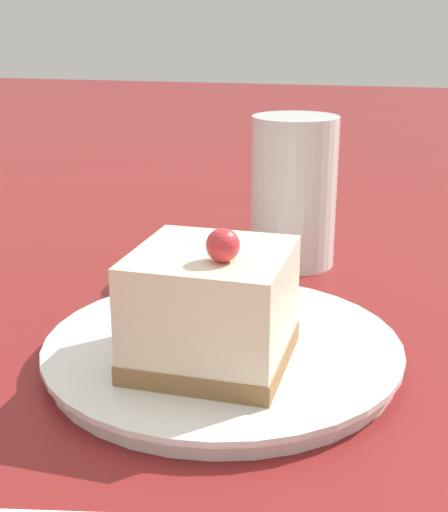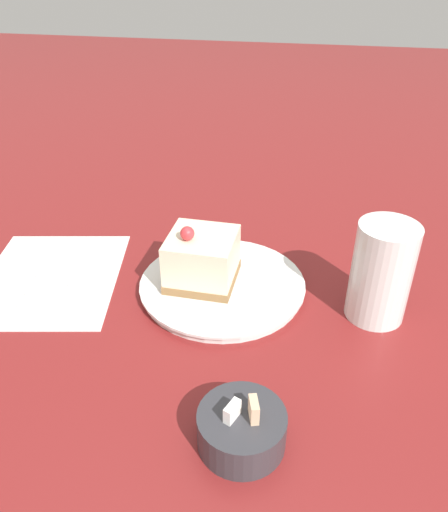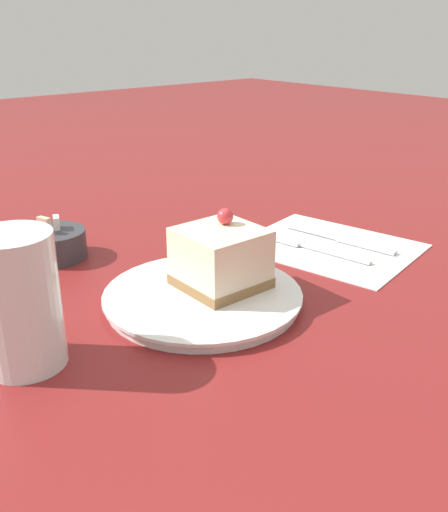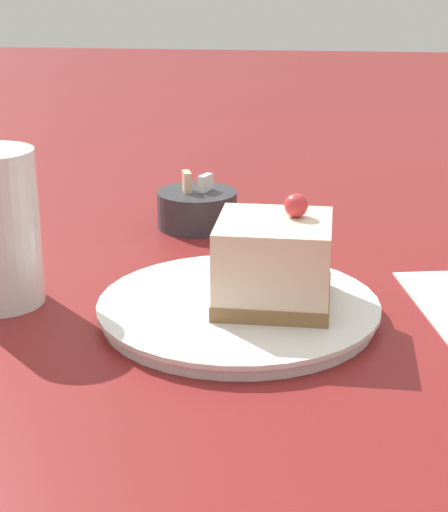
{
  "view_description": "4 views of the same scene",
  "coord_description": "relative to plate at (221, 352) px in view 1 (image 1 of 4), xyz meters",
  "views": [
    {
      "loc": [
        0.41,
        0.07,
        0.22
      ],
      "look_at": [
        -0.01,
        -0.04,
        0.07
      ],
      "focal_mm": 50.0,
      "sensor_mm": 36.0,
      "label": 1
    },
    {
      "loc": [
        -0.11,
        0.53,
        0.43
      ],
      "look_at": [
        -0.0,
        -0.04,
        0.05
      ],
      "focal_mm": 35.0,
      "sensor_mm": 36.0,
      "label": 2
    },
    {
      "loc": [
        -0.37,
        -0.5,
        0.31
      ],
      "look_at": [
        0.02,
        -0.05,
        0.06
      ],
      "focal_mm": 40.0,
      "sensor_mm": 36.0,
      "label": 3
    },
    {
      "loc": [
        0.06,
        -0.68,
        0.29
      ],
      "look_at": [
        -0.01,
        -0.05,
        0.06
      ],
      "focal_mm": 60.0,
      "sensor_mm": 36.0,
      "label": 4
    }
  ],
  "objects": [
    {
      "name": "ground_plane",
      "position": [
        -0.0,
        0.03,
        -0.01
      ],
      "size": [
        4.0,
        4.0,
        0.0
      ],
      "primitive_type": "plane",
      "color": "maroon"
    },
    {
      "name": "plate",
      "position": [
        0.0,
        0.0,
        0.0
      ],
      "size": [
        0.23,
        0.23,
        0.01
      ],
      "color": "silver",
      "rests_on": "ground_plane"
    },
    {
      "name": "cake_slice",
      "position": [
        0.02,
        0.0,
        0.04
      ],
      "size": [
        0.09,
        0.09,
        0.09
      ],
      "rotation": [
        0.0,
        0.0,
        -0.02
      ],
      "color": "olive",
      "rests_on": "plate"
    },
    {
      "name": "drinking_glass",
      "position": [
        -0.21,
        0.01,
        0.06
      ],
      "size": [
        0.08,
        0.08,
        0.13
      ],
      "color": "silver",
      "rests_on": "ground_plane"
    }
  ]
}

